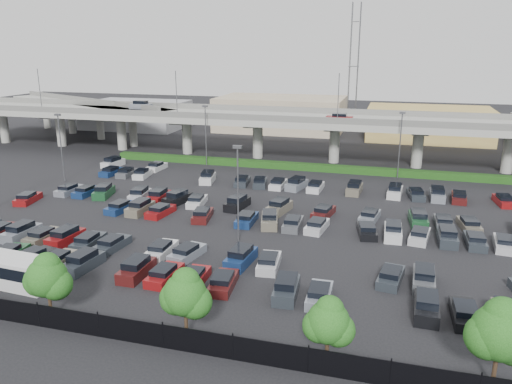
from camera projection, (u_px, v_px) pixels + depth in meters
ground at (259, 217)px, 60.33m from camera, size 280.00×280.00×0.00m
overpass at (305, 122)px, 87.99m from camera, size 150.00×13.00×15.80m
on_ramp at (86, 106)px, 111.71m from camera, size 50.93×30.13×8.80m
hedge at (298, 166)px, 83.26m from camera, size 66.00×1.60×1.10m
fence at (149, 334)px, 34.23m from camera, size 70.00×0.10×2.00m
tree_row at (167, 291)px, 34.66m from camera, size 65.07×3.66×5.94m
shuttle_bus at (10, 269)px, 42.96m from camera, size 8.13×3.27×2.56m
parked_cars at (243, 222)px, 56.86m from camera, size 63.03×41.64×1.67m
light_poles at (231, 161)px, 61.49m from camera, size 66.90×48.38×10.30m
distant_buildings at (384, 120)px, 113.13m from camera, size 138.00×24.00×9.00m
comm_tower at (354, 64)px, 123.22m from camera, size 2.40×2.40×30.00m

